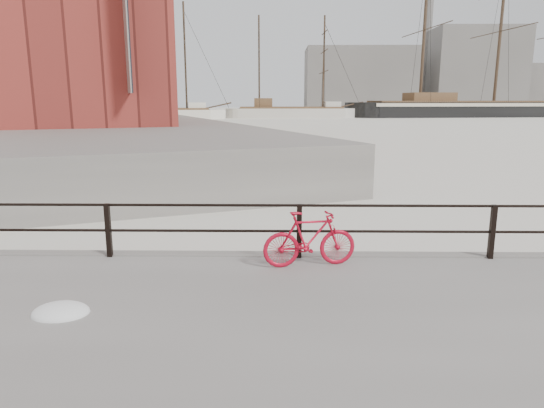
% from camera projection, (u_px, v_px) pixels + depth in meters
% --- Properties ---
extents(ground, '(400.00, 400.00, 0.00)m').
position_uv_depth(ground, '(484.00, 273.00, 9.10)').
color(ground, white).
rests_on(ground, ground).
extents(far_quay, '(78.44, 148.07, 1.80)m').
position_uv_depth(far_quay, '(60.00, 114.00, 79.87)').
color(far_quay, gray).
rests_on(far_quay, ground).
extents(guardrail, '(28.00, 0.10, 1.00)m').
position_uv_depth(guardrail, '(492.00, 232.00, 8.77)').
color(guardrail, black).
rests_on(guardrail, promenade).
extents(bicycle, '(1.65, 0.54, 0.98)m').
position_uv_depth(bicycle, '(310.00, 239.00, 8.36)').
color(bicycle, red).
rests_on(bicycle, promenade).
extents(barque_black, '(67.93, 30.20, 36.74)m').
position_uv_depth(barque_black, '(492.00, 117.00, 93.84)').
color(barque_black, black).
rests_on(barque_black, ground).
extents(schooner_mid, '(25.72, 11.86, 18.49)m').
position_uv_depth(schooner_mid, '(291.00, 118.00, 87.62)').
color(schooner_mid, beige).
rests_on(schooner_mid, ground).
extents(schooner_left, '(28.01, 16.72, 19.73)m').
position_uv_depth(schooner_left, '(152.00, 119.00, 81.66)').
color(schooner_left, silver).
rests_on(schooner_left, ground).
extents(workboat_far, '(12.47, 10.51, 7.00)m').
position_uv_depth(workboat_far, '(68.00, 129.00, 54.18)').
color(workboat_far, black).
rests_on(workboat_far, ground).
extents(apartment_cream, '(24.16, 21.40, 21.20)m').
position_uv_depth(apartment_cream, '(35.00, 33.00, 67.62)').
color(apartment_cream, beige).
rests_on(apartment_cream, far_quay).
extents(apartment_grey, '(26.02, 22.15, 23.20)m').
position_uv_depth(apartment_grey, '(45.00, 42.00, 87.47)').
color(apartment_grey, gray).
rests_on(apartment_grey, far_quay).
extents(apartment_brick, '(27.87, 22.90, 21.20)m').
position_uv_depth(apartment_brick, '(52.00, 58.00, 108.65)').
color(apartment_brick, brown).
rests_on(apartment_brick, far_quay).
extents(industrial_west, '(32.00, 18.00, 18.00)m').
position_uv_depth(industrial_west, '(360.00, 80.00, 143.76)').
color(industrial_west, gray).
rests_on(industrial_west, ground).
extents(industrial_mid, '(26.00, 20.00, 24.00)m').
position_uv_depth(industrial_mid, '(472.00, 70.00, 147.51)').
color(industrial_mid, gray).
rests_on(industrial_mid, ground).
extents(industrial_east, '(20.00, 16.00, 14.00)m').
position_uv_depth(industrial_east, '(538.00, 88.00, 153.12)').
color(industrial_east, gray).
rests_on(industrial_east, ground).
extents(smokestack, '(2.80, 2.80, 44.00)m').
position_uv_depth(smokestack, '(427.00, 38.00, 150.48)').
color(smokestack, gray).
rests_on(smokestack, ground).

